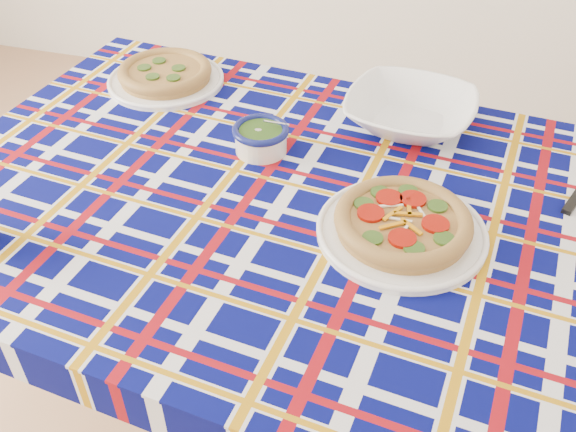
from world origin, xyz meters
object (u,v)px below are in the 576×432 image
(serving_bowl, at_px, (410,112))
(main_focaccia_plate, at_px, (403,222))
(dining_table, at_px, (316,234))
(pesto_bowl, at_px, (261,136))

(serving_bowl, bearing_deg, main_focaccia_plate, -83.88)
(dining_table, xyz_separation_m, main_focaccia_plate, (0.19, -0.05, 0.12))
(pesto_bowl, distance_m, serving_bowl, 0.38)
(pesto_bowl, bearing_deg, serving_bowl, 33.72)
(main_focaccia_plate, height_order, serving_bowl, serving_bowl)
(main_focaccia_plate, bearing_deg, dining_table, 165.76)
(dining_table, relative_size, serving_bowl, 5.78)
(pesto_bowl, bearing_deg, dining_table, -42.25)
(dining_table, height_order, pesto_bowl, pesto_bowl)
(dining_table, xyz_separation_m, pesto_bowl, (-0.18, 0.16, 0.12))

